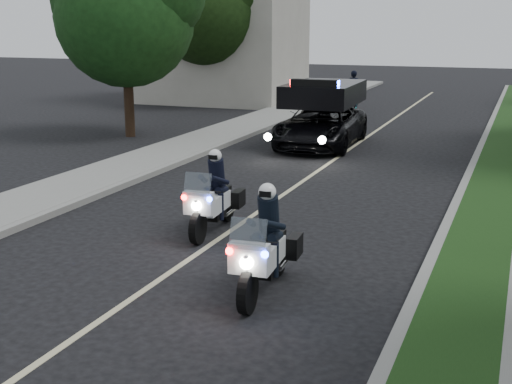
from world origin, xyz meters
TOP-DOWN VIEW (x-y plane):
  - ground at (0.00, 0.00)m, footprint 120.00×120.00m
  - curb_right at (4.10, 10.00)m, footprint 0.20×60.00m
  - grass_verge at (4.80, 10.00)m, footprint 1.20×60.00m
  - curb_left at (-4.10, 10.00)m, footprint 0.20×60.00m
  - sidewalk_left at (-5.20, 10.00)m, footprint 2.00×60.00m
  - building_far at (-10.00, 26.00)m, footprint 8.00×6.00m
  - lane_marking at (0.00, 10.00)m, footprint 0.12×50.00m
  - police_moto_left at (-0.30, 4.03)m, footprint 0.83×2.03m
  - police_moto_right at (1.80, 1.38)m, footprint 0.87×2.10m
  - police_suv at (-1.07, 14.42)m, footprint 2.60×5.27m
  - bicycle at (-2.39, 24.52)m, footprint 0.61×1.65m
  - cyclist at (-2.39, 24.52)m, footprint 0.65×0.46m
  - tree_left_near at (-8.27, 13.89)m, footprint 6.10×6.10m
  - tree_left_far at (-9.60, 23.84)m, footprint 5.97×5.97m

SIDE VIEW (x-z plane):
  - ground at x=0.00m, z-range 0.00..0.00m
  - police_moto_left at x=-0.30m, z-range -0.84..0.84m
  - police_moto_right at x=1.80m, z-range -0.87..0.87m
  - police_suv at x=-1.07m, z-range -1.26..1.26m
  - bicycle at x=-2.39m, z-range -0.43..0.43m
  - cyclist at x=-2.39m, z-range -0.86..0.86m
  - tree_left_near at x=-8.27m, z-range -4.20..4.20m
  - tree_left_far at x=-9.60m, z-range -4.48..4.48m
  - lane_marking at x=0.00m, z-range 0.00..0.01m
  - curb_right at x=4.10m, z-range 0.00..0.15m
  - curb_left at x=-4.10m, z-range 0.00..0.15m
  - grass_verge at x=4.80m, z-range 0.00..0.16m
  - sidewalk_left at x=-5.20m, z-range 0.00..0.16m
  - building_far at x=-10.00m, z-range 0.00..7.00m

